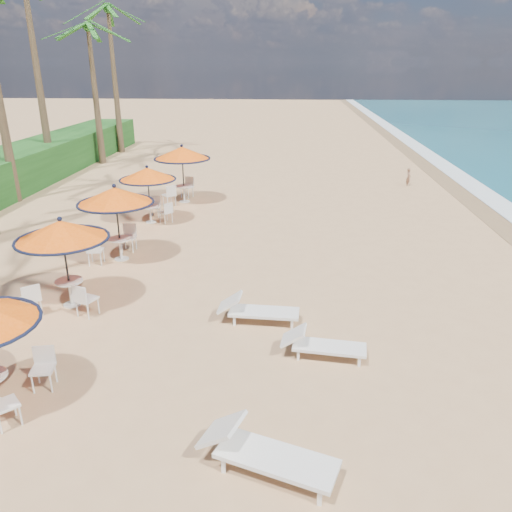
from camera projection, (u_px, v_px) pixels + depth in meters
The scene contains 11 objects.
ground at pixel (275, 412), 8.89m from camera, with size 160.00×160.00×0.00m, color tan.
station_1 at pixel (61, 240), 12.11m from camera, with size 2.27×2.27×2.37m.
station_2 at pixel (115, 202), 15.15m from camera, with size 2.33×2.33×2.43m.
station_3 at pixel (149, 179), 18.86m from camera, with size 2.15×2.15×2.24m.
station_4 at pixel (182, 158), 21.59m from camera, with size 2.45×2.45×2.55m.
lounger_near at pixel (263, 451), 7.50m from camera, with size 2.24×1.33×0.77m.
lounger_mid at pixel (321, 344), 10.47m from camera, with size 1.83×0.76×0.64m.
lounger_far at pixel (256, 310), 11.88m from camera, with size 1.96×0.70×0.69m.
palm_6 at pixel (89, 35), 28.23m from camera, with size 5.00×5.00×7.98m.
palm_7 at pixel (109, 18), 31.63m from camera, with size 5.00×5.00×9.24m.
person at pixel (409, 177), 25.01m from camera, with size 0.34×0.23×0.94m, color brown.
Camera 1 is at (0.19, -7.28, 5.83)m, focal length 35.00 mm.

